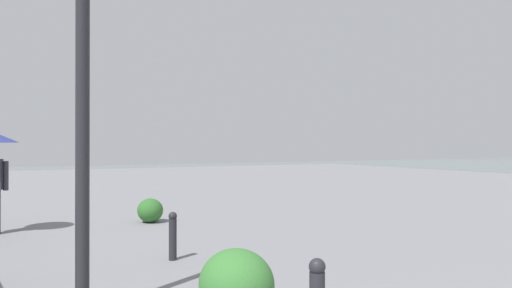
{
  "coord_description": "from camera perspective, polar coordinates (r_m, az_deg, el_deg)",
  "views": [
    {
      "loc": [
        -0.07,
        1.35,
        1.74
      ],
      "look_at": [
        10.55,
        -4.24,
        1.79
      ],
      "focal_mm": 32.15,
      "sensor_mm": 36.0,
      "label": 1
    }
  ],
  "objects": [
    {
      "name": "shrub_low",
      "position": [
        10.8,
        -13.03,
        -8.05
      ],
      "size": [
        0.64,
        0.57,
        0.54
      ],
      "color": "#2D6628",
      "rests_on": "ground"
    },
    {
      "name": "lamppost",
      "position": [
        5.08,
        -20.77,
        9.1
      ],
      "size": [
        0.98,
        0.28,
        3.82
      ],
      "color": "#232328",
      "rests_on": "ground"
    },
    {
      "name": "shrub_round",
      "position": [
        4.81,
        -2.45,
        -17.03
      ],
      "size": [
        0.83,
        0.75,
        0.71
      ],
      "color": "#387533",
      "rests_on": "ground"
    },
    {
      "name": "bollard_mid",
      "position": [
        7.23,
        -10.32,
        -11.06
      ],
      "size": [
        0.13,
        0.13,
        0.73
      ],
      "color": "#232328",
      "rests_on": "ground"
    }
  ]
}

